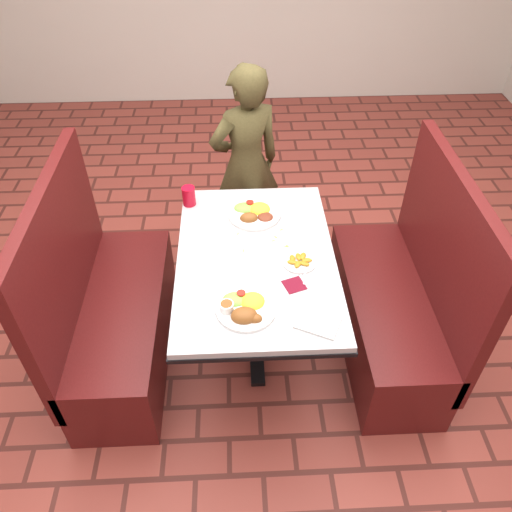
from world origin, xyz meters
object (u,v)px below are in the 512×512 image
at_px(booth_bench_left, 113,316).
at_px(plantain_plate, 299,261).
at_px(dining_table, 256,270).
at_px(diner_person, 246,165).
at_px(near_dinner_plate, 245,306).
at_px(red_tumbler, 189,196).
at_px(booth_bench_right, 396,306).
at_px(far_dinner_plate, 254,211).

distance_m(booth_bench_left, plantain_plate, 1.10).
distance_m(dining_table, diner_person, 0.98).
xyz_separation_m(booth_bench_left, near_dinner_plate, (0.73, -0.37, 0.45)).
bearing_deg(dining_table, red_tumbler, 127.77).
bearing_deg(booth_bench_right, near_dinner_plate, -157.05).
distance_m(dining_table, far_dinner_plate, 0.36).
distance_m(near_dinner_plate, far_dinner_plate, 0.71).
distance_m(plantain_plate, red_tumbler, 0.78).
bearing_deg(red_tumbler, booth_bench_left, -133.33).
bearing_deg(dining_table, diner_person, 91.25).
bearing_deg(diner_person, red_tumbler, 33.96).
relative_size(dining_table, diner_person, 0.89).
height_order(far_dinner_plate, plantain_plate, far_dinner_plate).
bearing_deg(plantain_plate, red_tumbler, 137.43).
bearing_deg(plantain_plate, booth_bench_right, 6.05).
xyz_separation_m(diner_person, near_dinner_plate, (-0.05, -1.35, 0.10)).
bearing_deg(dining_table, plantain_plate, -16.21).
bearing_deg(plantain_plate, booth_bench_left, 176.49).
bearing_deg(near_dinner_plate, booth_bench_right, 22.95).
relative_size(diner_person, red_tumbler, 12.15).
bearing_deg(plantain_plate, dining_table, 163.79).
distance_m(diner_person, red_tumbler, 0.63).
height_order(booth_bench_left, near_dinner_plate, booth_bench_left).
relative_size(diner_person, far_dinner_plate, 4.69).
distance_m(booth_bench_right, far_dinner_plate, 0.97).
relative_size(booth_bench_right, red_tumbler, 10.72).
bearing_deg(dining_table, booth_bench_right, 0.00).
bearing_deg(booth_bench_left, diner_person, 51.57).
relative_size(diner_person, near_dinner_plate, 4.92).
bearing_deg(near_dinner_plate, red_tumbler, 109.39).
bearing_deg(near_dinner_plate, dining_table, 79.58).
height_order(booth_bench_left, far_dinner_plate, booth_bench_left).
height_order(booth_bench_left, plantain_plate, booth_bench_left).
bearing_deg(near_dinner_plate, plantain_plate, 47.33).
height_order(diner_person, near_dinner_plate, diner_person).
bearing_deg(booth_bench_left, dining_table, 0.00).
relative_size(booth_bench_left, near_dinner_plate, 4.34).
bearing_deg(red_tumbler, booth_bench_right, -21.86).
height_order(dining_table, booth_bench_right, booth_bench_right).
height_order(near_dinner_plate, red_tumbler, red_tumbler).
distance_m(booth_bench_right, red_tumbler, 1.34).
bearing_deg(dining_table, near_dinner_plate, -100.42).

